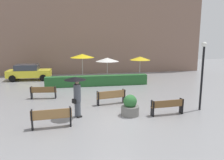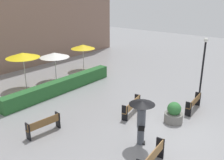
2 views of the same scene
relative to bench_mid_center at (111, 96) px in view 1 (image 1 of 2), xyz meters
name	(u,v)px [view 1 (image 1 of 2)]	position (x,y,z in m)	size (l,w,h in m)	color
ground_plane	(115,119)	(-0.30, -2.62, -0.52)	(60.00, 60.00, 0.00)	gray
bench_mid_center	(111,96)	(0.00, 0.00, 0.00)	(1.91, 0.68, 0.89)	#9E7242
bench_far_left	(43,91)	(-4.42, 2.19, -0.02)	(1.79, 0.54, 0.85)	brown
bench_near_left	(52,117)	(-3.43, -3.28, 0.03)	(1.88, 0.50, 0.93)	#9E7242
bench_near_right	(168,106)	(2.67, -2.55, -0.01)	(1.89, 0.48, 0.85)	brown
pedestrian_with_umbrella	(76,90)	(-2.23, -2.00, 0.97)	(1.14, 1.14, 2.19)	#4C515B
planter_pot	(130,107)	(0.63, -2.25, -0.03)	(0.98, 0.98, 1.16)	slate
lamp_post	(203,69)	(4.92, -2.07, 1.90)	(0.28, 0.28, 3.96)	black
patio_umbrella_yellow	(82,56)	(-1.36, 8.34, 1.94)	(2.33, 2.33, 2.65)	silver
patio_umbrella_white	(107,60)	(1.03, 7.90, 1.58)	(2.25, 2.25, 2.28)	silver
patio_umbrella_yellow_far	(140,58)	(4.48, 8.30, 1.61)	(2.10, 2.10, 2.31)	silver
hedge_strip	(97,81)	(-0.21, 5.78, -0.07)	(9.00, 0.70, 0.91)	#28602D
building_facade	(88,24)	(-0.30, 13.38, 5.22)	(28.00, 1.20, 11.49)	#846656
parked_car	(29,72)	(-6.67, 9.81, 0.29)	(4.24, 2.05, 1.57)	yellow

